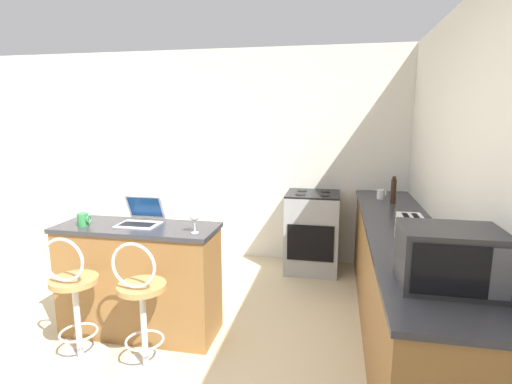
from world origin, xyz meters
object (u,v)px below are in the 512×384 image
Objects in this scene: laptop at (141,217)px; stove_range at (312,232)px; wine_glass_tall at (195,217)px; pepper_mill at (393,190)px; bar_stool_near at (75,304)px; microwave at (450,258)px; mug_green at (83,219)px; bar_stool_far at (142,311)px; mug_red at (413,222)px; toaster at (411,231)px; mug_white at (381,194)px.

laptop is 0.34× the size of stove_range.
pepper_mill reaches higher than wine_glass_tall.
bar_stool_near is at bearing -116.03° from laptop.
bar_stool_near is 2.51m from microwave.
laptop is at bearing 21.16° from mug_green.
bar_stool_far is at bearing -125.45° from wine_glass_tall.
stove_range is at bearing 53.93° from bar_stool_near.
mug_red is (2.44, 0.86, 0.52)m from bar_stool_near.
mug_red is at bearing 88.47° from microwave.
bar_stool_far is 3.48× the size of pepper_mill.
bar_stool_far is (0.53, 0.00, 0.00)m from bar_stool_near.
wine_glass_tall is at bearing -163.74° from mug_red.
wine_glass_tall is at bearing -178.77° from toaster.
bar_stool_near and bar_stool_far have the same top height.
toaster reaches higher than mug_red.
bar_stool_near is at bearing 173.27° from microwave.
bar_stool_far is at bearing 171.41° from microwave.
wine_glass_tall reaches higher than bar_stool_near.
laptop is at bearing 114.97° from bar_stool_far.
bar_stool_far is 2.16m from mug_red.
mug_green is at bearing -179.55° from toaster.
mug_red is (2.59, 0.47, -0.01)m from mug_green.
mug_white is 0.35× the size of pepper_mill.
pepper_mill reaches higher than toaster.
toaster is 0.46m from mug_red.
wine_glass_tall is at bearing -113.56° from stove_range.
wine_glass_tall is 2.12m from pepper_mill.
microwave reaches higher than mug_green.
laptop is (-0.26, 0.55, 0.53)m from bar_stool_far.
microwave is 2.89× the size of wine_glass_tall.
microwave reaches higher than wine_glass_tall.
pepper_mill reaches higher than stove_range.
bar_stool_far reaches higher than stove_range.
laptop is 2.49m from mug_white.
pepper_mill is (2.13, 1.22, 0.08)m from laptop.
toaster is at bearing 12.77° from bar_stool_far.
wine_glass_tall is 0.60× the size of pepper_mill.
bar_stool_far is 0.95m from mug_green.
mug_green reaches higher than bar_stool_near.
bar_stool_far is at bearing -155.86° from mug_red.
wine_glass_tall is at bearing 54.55° from bar_stool_far.
bar_stool_near is 3.48× the size of pepper_mill.
laptop is 0.66× the size of microwave.
bar_stool_near is at bearing -68.84° from mug_green.
stove_range is at bearing 45.74° from mug_green.
stove_range is at bearing 108.79° from microwave.
stove_range is 1.09m from pepper_mill.
wine_glass_tall is at bearing -133.22° from mug_white.
laptop is 2.14m from stove_range.
mug_red is (1.64, 0.48, -0.08)m from wine_glass_tall.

